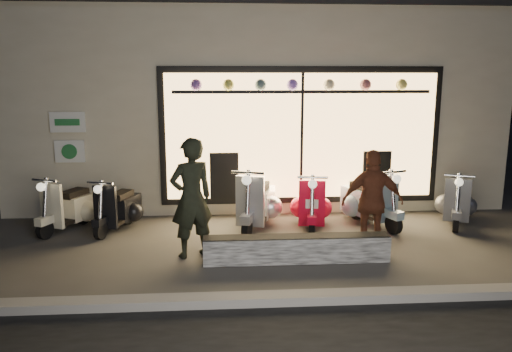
{
  "coord_description": "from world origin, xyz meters",
  "views": [
    {
      "loc": [
        -0.75,
        -7.55,
        2.69
      ],
      "look_at": [
        -0.18,
        0.6,
        1.05
      ],
      "focal_mm": 35.0,
      "sensor_mm": 36.0,
      "label": 1
    }
  ],
  "objects": [
    {
      "name": "scooter_black",
      "position": [
        -2.57,
        1.25,
        0.37
      ],
      "size": [
        0.69,
        1.3,
        0.93
      ],
      "rotation": [
        0.0,
        0.0,
        -0.32
      ],
      "color": "black",
      "rests_on": "ground"
    },
    {
      "name": "scooter_red",
      "position": [
        0.87,
        1.17,
        0.4
      ],
      "size": [
        0.59,
        1.41,
        1.0
      ],
      "rotation": [
        0.0,
        0.0,
        -0.16
      ],
      "color": "black",
      "rests_on": "ground"
    },
    {
      "name": "graffiti_barrier",
      "position": [
        0.33,
        -0.65,
        0.2
      ],
      "size": [
        2.73,
        0.28,
        0.4
      ],
      "primitive_type": "cube",
      "color": "black",
      "rests_on": "ground"
    },
    {
      "name": "scooter_blue",
      "position": [
        1.92,
        1.26,
        0.42
      ],
      "size": [
        0.83,
        1.45,
        1.05
      ],
      "rotation": [
        0.0,
        0.0,
        0.38
      ],
      "color": "black",
      "rests_on": "ground"
    },
    {
      "name": "man",
      "position": [
        -1.2,
        -0.29,
        0.91
      ],
      "size": [
        0.78,
        0.68,
        1.81
      ],
      "primitive_type": "imported",
      "rotation": [
        0.0,
        0.0,
        3.58
      ],
      "color": "black",
      "rests_on": "ground"
    },
    {
      "name": "scooter_silver",
      "position": [
        -0.11,
        1.2,
        0.44
      ],
      "size": [
        0.79,
        1.53,
        1.1
      ],
      "rotation": [
        0.0,
        0.0,
        -0.3
      ],
      "color": "black",
      "rests_on": "ground"
    },
    {
      "name": "scooter_cream",
      "position": [
        -3.43,
        1.33,
        0.39
      ],
      "size": [
        0.8,
        1.33,
        0.97
      ],
      "rotation": [
        0.0,
        0.0,
        -0.42
      ],
      "color": "black",
      "rests_on": "ground"
    },
    {
      "name": "kerb",
      "position": [
        0.0,
        -2.0,
        0.06
      ],
      "size": [
        40.0,
        0.25,
        0.12
      ],
      "primitive_type": "cube",
      "color": "slate",
      "rests_on": "ground"
    },
    {
      "name": "woman",
      "position": [
        1.55,
        -0.3,
        0.8
      ],
      "size": [
        0.97,
        0.46,
        1.6
      ],
      "primitive_type": "imported",
      "rotation": [
        0.0,
        0.0,
        3.06
      ],
      "color": "brown",
      "rests_on": "ground"
    },
    {
      "name": "ground",
      "position": [
        0.0,
        0.0,
        0.0
      ],
      "size": [
        40.0,
        40.0,
        0.0
      ],
      "primitive_type": "plane",
      "color": "#383533",
      "rests_on": "ground"
    },
    {
      "name": "shop_building",
      "position": [
        0.0,
        4.98,
        2.1
      ],
      "size": [
        10.2,
        6.23,
        4.2
      ],
      "color": "beige",
      "rests_on": "ground"
    },
    {
      "name": "scooter_grey",
      "position": [
        3.62,
        1.21,
        0.39
      ],
      "size": [
        0.81,
        1.33,
        0.97
      ],
      "rotation": [
        0.0,
        0.0,
        -0.43
      ],
      "color": "black",
      "rests_on": "ground"
    }
  ]
}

